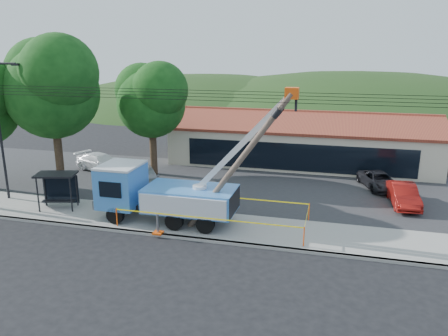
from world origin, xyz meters
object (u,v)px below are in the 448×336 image
(car_red, at_px, (402,207))
(car_white, at_px, (102,172))
(utility_truck, at_px, (163,193))
(car_dark, at_px, (378,190))
(bus_shelter, at_px, (58,182))
(leaning_pole, at_px, (242,157))
(car_silver, at_px, (146,190))

(car_red, distance_m, car_white, 23.03)
(utility_truck, distance_m, car_white, 12.85)
(utility_truck, xyz_separation_m, car_dark, (12.55, 9.63, -1.83))
(bus_shelter, bearing_deg, car_white, 88.42)
(utility_truck, height_order, car_dark, utility_truck)
(leaning_pole, distance_m, bus_shelter, 12.07)
(car_silver, height_order, car_white, car_silver)
(car_red, bearing_deg, utility_truck, -160.13)
(car_dark, bearing_deg, bus_shelter, -173.23)
(car_red, bearing_deg, leaning_pole, -148.24)
(car_dark, bearing_deg, car_silver, 176.06)
(leaning_pole, relative_size, car_red, 1.82)
(car_white, height_order, car_dark, car_white)
(utility_truck, bearing_deg, car_red, 24.68)
(utility_truck, distance_m, car_red, 15.26)
(utility_truck, height_order, bus_shelter, utility_truck)
(car_red, bearing_deg, car_white, 168.85)
(car_white, bearing_deg, car_red, -76.83)
(utility_truck, relative_size, bus_shelter, 4.23)
(bus_shelter, bearing_deg, leaning_pole, -18.29)
(car_silver, bearing_deg, car_dark, -19.53)
(car_silver, bearing_deg, leaning_pole, -69.08)
(bus_shelter, relative_size, car_white, 0.56)
(car_white, bearing_deg, car_silver, -102.74)
(car_silver, xyz_separation_m, car_red, (17.36, 0.94, 0.00))
(car_silver, relative_size, car_white, 0.98)
(utility_truck, bearing_deg, leaning_pole, -4.75)
(leaning_pole, xyz_separation_m, car_dark, (7.84, 10.02, -4.30))
(bus_shelter, height_order, car_white, bus_shelter)
(leaning_pole, height_order, bus_shelter, leaning_pole)
(car_silver, xyz_separation_m, car_dark, (16.14, 4.25, 0.00))
(car_red, xyz_separation_m, car_white, (-22.89, 2.54, 0.00))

